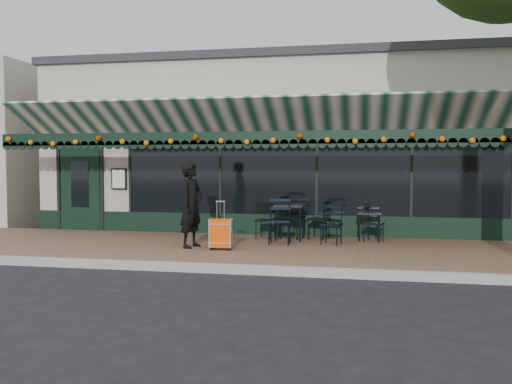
% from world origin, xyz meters
% --- Properties ---
extents(ground, '(80.00, 80.00, 0.00)m').
position_xyz_m(ground, '(0.00, 0.00, 0.00)').
color(ground, black).
rests_on(ground, ground).
extents(sidewalk, '(18.00, 4.00, 0.15)m').
position_xyz_m(sidewalk, '(0.00, 2.00, 0.07)').
color(sidewalk, brown).
rests_on(sidewalk, ground).
extents(curb, '(18.00, 0.16, 0.15)m').
position_xyz_m(curb, '(0.00, -0.08, 0.07)').
color(curb, '#9E9E99').
rests_on(curb, ground).
extents(restaurant_building, '(12.00, 9.60, 4.50)m').
position_xyz_m(restaurant_building, '(0.00, 7.84, 2.27)').
color(restaurant_building, '#A9A393').
rests_on(restaurant_building, ground).
extents(woman, '(0.57, 0.73, 1.78)m').
position_xyz_m(woman, '(-1.01, 1.66, 1.04)').
color(woman, black).
rests_on(woman, sidewalk).
extents(suitcase, '(0.45, 0.29, 0.98)m').
position_xyz_m(suitcase, '(-0.33, 1.46, 0.48)').
color(suitcase, '#EB4D07').
rests_on(suitcase, sidewalk).
extents(cafe_table_a, '(0.52, 0.52, 0.64)m').
position_xyz_m(cafe_table_a, '(2.64, 3.36, 0.73)').
color(cafe_table_a, black).
rests_on(cafe_table_a, sidewalk).
extents(cafe_table_b, '(0.66, 0.66, 0.82)m').
position_xyz_m(cafe_table_b, '(0.84, 3.16, 0.88)').
color(cafe_table_b, black).
rests_on(cafe_table_b, sidewalk).
extents(chair_a_left, '(0.57, 0.57, 0.90)m').
position_xyz_m(chair_a_left, '(1.49, 3.44, 0.60)').
color(chair_a_left, black).
rests_on(chair_a_left, sidewalk).
extents(chair_a_right, '(0.50, 0.50, 0.80)m').
position_xyz_m(chair_a_right, '(2.74, 3.23, 0.55)').
color(chair_a_right, black).
rests_on(chair_a_right, sidewalk).
extents(chair_a_front, '(0.51, 0.51, 0.85)m').
position_xyz_m(chair_a_front, '(1.83, 2.62, 0.58)').
color(chair_a_front, black).
rests_on(chair_a_front, sidewalk).
extents(chair_b_left, '(0.48, 0.48, 0.83)m').
position_xyz_m(chair_b_left, '(0.27, 3.24, 0.57)').
color(chair_b_left, black).
rests_on(chair_b_left, sidewalk).
extents(chair_b_right, '(0.63, 0.63, 1.00)m').
position_xyz_m(chair_b_right, '(0.89, 3.38, 0.65)').
color(chair_b_right, black).
rests_on(chair_b_right, sidewalk).
extents(chair_b_front, '(0.53, 0.53, 1.00)m').
position_xyz_m(chair_b_front, '(0.73, 2.43, 0.65)').
color(chair_b_front, black).
rests_on(chair_b_front, sidewalk).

